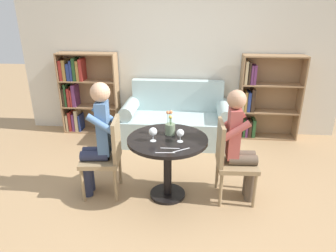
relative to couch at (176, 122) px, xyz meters
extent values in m
plane|color=tan|center=(0.00, -1.55, -0.31)|extent=(16.00, 16.00, 0.00)
cube|color=beige|center=(0.00, 0.43, 1.04)|extent=(5.20, 0.05, 2.70)
cylinder|color=black|center=(0.00, -1.55, 0.38)|extent=(0.86, 0.86, 0.03)
cylinder|color=black|center=(0.00, -1.55, 0.04)|extent=(0.09, 0.09, 0.65)
cylinder|color=black|center=(0.00, -1.55, -0.30)|extent=(0.40, 0.40, 0.03)
cube|color=#A8C1C1|center=(0.00, -0.05, -0.10)|extent=(1.69, 0.80, 0.42)
cube|color=#A8C1C1|center=(0.00, 0.27, 0.36)|extent=(1.47, 0.16, 0.50)
cylinder|color=#A8C1C1|center=(-0.73, -0.05, 0.22)|extent=(0.22, 0.72, 0.22)
cylinder|color=#A8C1C1|center=(0.73, -0.05, 0.22)|extent=(0.22, 0.72, 0.22)
cube|color=#93704C|center=(-1.46, 0.37, 0.36)|extent=(0.94, 0.02, 1.34)
cube|color=#93704C|center=(-1.92, 0.24, 0.36)|extent=(0.02, 0.28, 1.34)
cube|color=#93704C|center=(-1.00, 0.24, 0.36)|extent=(0.02, 0.28, 1.34)
cube|color=#93704C|center=(-1.46, 0.24, -0.30)|extent=(0.90, 0.28, 0.02)
cube|color=#93704C|center=(-1.46, 0.24, 0.14)|extent=(0.90, 0.28, 0.02)
cube|color=#93704C|center=(-1.46, 0.24, 0.58)|extent=(0.90, 0.28, 0.02)
cube|color=#93704C|center=(-1.46, 0.24, 1.02)|extent=(0.90, 0.28, 0.02)
cube|color=tan|center=(-1.88, 0.23, -0.15)|extent=(0.04, 0.23, 0.29)
cube|color=maroon|center=(-1.82, 0.23, -0.12)|extent=(0.05, 0.23, 0.33)
cube|color=#602D5B|center=(-1.77, 0.23, -0.14)|extent=(0.04, 0.23, 0.30)
cube|color=tan|center=(-1.71, 0.23, -0.11)|extent=(0.05, 0.23, 0.37)
cube|color=navy|center=(-1.66, 0.23, -0.15)|extent=(0.03, 0.23, 0.28)
cube|color=#332319|center=(-1.88, 0.23, 0.30)|extent=(0.03, 0.23, 0.30)
cube|color=#234723|center=(-1.85, 0.23, 0.34)|extent=(0.03, 0.23, 0.37)
cube|color=maroon|center=(-1.80, 0.23, 0.30)|extent=(0.04, 0.23, 0.30)
cube|color=maroon|center=(-1.75, 0.23, 0.29)|extent=(0.03, 0.23, 0.28)
cube|color=#602D5B|center=(-1.71, 0.23, 0.33)|extent=(0.05, 0.23, 0.37)
cube|color=maroon|center=(-1.87, 0.23, 0.75)|extent=(0.05, 0.23, 0.32)
cube|color=olive|center=(-1.82, 0.23, 0.75)|extent=(0.05, 0.23, 0.33)
cube|color=navy|center=(-1.75, 0.23, 0.73)|extent=(0.05, 0.23, 0.27)
cube|color=navy|center=(-1.70, 0.23, 0.75)|extent=(0.04, 0.23, 0.32)
cube|color=#234723|center=(-1.65, 0.23, 0.77)|extent=(0.05, 0.23, 0.36)
cube|color=olive|center=(-1.59, 0.23, 0.75)|extent=(0.04, 0.23, 0.32)
cube|color=maroon|center=(-1.54, 0.23, 0.76)|extent=(0.05, 0.23, 0.35)
cube|color=#93704C|center=(1.46, 0.37, 0.36)|extent=(0.94, 0.02, 1.34)
cube|color=#93704C|center=(1.00, 0.24, 0.36)|extent=(0.02, 0.28, 1.34)
cube|color=#93704C|center=(1.92, 0.24, 0.36)|extent=(0.02, 0.28, 1.34)
cube|color=#93704C|center=(1.46, 0.24, -0.30)|extent=(0.90, 0.28, 0.02)
cube|color=#93704C|center=(1.46, 0.24, 0.14)|extent=(0.90, 0.28, 0.02)
cube|color=#93704C|center=(1.46, 0.24, 0.58)|extent=(0.90, 0.28, 0.02)
cube|color=#93704C|center=(1.46, 0.24, 1.02)|extent=(0.90, 0.28, 0.02)
cube|color=#332319|center=(1.05, 0.23, -0.13)|extent=(0.04, 0.23, 0.32)
cube|color=#234723|center=(1.10, 0.23, -0.14)|extent=(0.03, 0.23, 0.30)
cube|color=#602D5B|center=(1.14, 0.23, -0.15)|extent=(0.04, 0.23, 0.27)
cube|color=#332319|center=(1.19, 0.23, -0.15)|extent=(0.05, 0.23, 0.27)
cube|color=#234723|center=(1.25, 0.23, -0.14)|extent=(0.05, 0.23, 0.29)
cube|color=tan|center=(1.04, 0.23, 0.29)|extent=(0.03, 0.23, 0.28)
cube|color=olive|center=(1.08, 0.23, 0.31)|extent=(0.04, 0.23, 0.31)
cube|color=navy|center=(1.13, 0.23, 0.30)|extent=(0.05, 0.23, 0.31)
cube|color=#332319|center=(1.19, 0.23, 0.33)|extent=(0.05, 0.23, 0.36)
cube|color=tan|center=(1.05, 0.23, 0.76)|extent=(0.04, 0.23, 0.35)
cube|color=#332319|center=(1.10, 0.23, 0.76)|extent=(0.03, 0.23, 0.34)
cube|color=#602D5B|center=(1.14, 0.23, 0.73)|extent=(0.03, 0.23, 0.29)
cube|color=#602D5B|center=(1.18, 0.23, 0.74)|extent=(0.04, 0.23, 0.29)
cylinder|color=#937A56|center=(-0.95, -1.40, -0.11)|extent=(0.04, 0.04, 0.40)
cylinder|color=#937A56|center=(-0.91, -1.75, -0.11)|extent=(0.04, 0.04, 0.40)
cylinder|color=#937A56|center=(-0.59, -1.36, -0.11)|extent=(0.04, 0.04, 0.40)
cylinder|color=#937A56|center=(-0.56, -1.71, -0.11)|extent=(0.04, 0.04, 0.40)
cube|color=#937A56|center=(-0.75, -1.56, 0.11)|extent=(0.46, 0.46, 0.05)
cube|color=#937A56|center=(-0.56, -1.54, 0.36)|extent=(0.08, 0.38, 0.45)
cylinder|color=#937A56|center=(0.94, -1.69, -0.11)|extent=(0.04, 0.04, 0.40)
cylinder|color=#937A56|center=(0.92, -1.34, -0.11)|extent=(0.04, 0.04, 0.40)
cylinder|color=#937A56|center=(0.58, -1.71, -0.11)|extent=(0.04, 0.04, 0.40)
cylinder|color=#937A56|center=(0.57, -1.35, -0.11)|extent=(0.04, 0.04, 0.40)
cube|color=#937A56|center=(0.75, -1.52, 0.11)|extent=(0.44, 0.44, 0.05)
cube|color=#937A56|center=(0.56, -1.53, 0.36)|extent=(0.06, 0.38, 0.45)
cylinder|color=#282D47|center=(-0.92, -1.52, -0.09)|extent=(0.11, 0.11, 0.45)
cylinder|color=#282D47|center=(-0.90, -1.63, -0.09)|extent=(0.11, 0.11, 0.45)
cylinder|color=#282D47|center=(-0.81, -1.51, 0.19)|extent=(0.31, 0.14, 0.11)
cylinder|color=#282D47|center=(-0.80, -1.62, 0.19)|extent=(0.31, 0.14, 0.11)
cube|color=#4C709E|center=(-0.69, -1.56, 0.49)|extent=(0.14, 0.21, 0.59)
cylinder|color=#4C709E|center=(-0.71, -1.42, 0.59)|extent=(0.29, 0.10, 0.23)
cylinder|color=#4C709E|center=(-0.68, -1.69, 0.59)|extent=(0.29, 0.10, 0.23)
sphere|color=tan|center=(-0.69, -1.56, 0.89)|extent=(0.21, 0.21, 0.21)
cylinder|color=brown|center=(0.91, -1.57, -0.09)|extent=(0.11, 0.11, 0.45)
cylinder|color=brown|center=(0.91, -1.46, -0.09)|extent=(0.11, 0.11, 0.45)
cylinder|color=brown|center=(0.80, -1.57, 0.19)|extent=(0.30, 0.12, 0.11)
cylinder|color=brown|center=(0.80, -1.46, 0.19)|extent=(0.30, 0.12, 0.11)
cube|color=#B2514C|center=(0.69, -1.52, 0.47)|extent=(0.13, 0.20, 0.55)
cylinder|color=#B2514C|center=(0.70, -1.66, 0.55)|extent=(0.29, 0.08, 0.23)
cylinder|color=#B2514C|center=(0.69, -1.39, 0.55)|extent=(0.29, 0.08, 0.23)
sphere|color=tan|center=(0.69, -1.52, 0.84)|extent=(0.19, 0.19, 0.19)
cylinder|color=white|center=(-0.14, -1.64, 0.40)|extent=(0.06, 0.06, 0.00)
cylinder|color=white|center=(-0.14, -1.64, 0.44)|extent=(0.01, 0.01, 0.07)
sphere|color=white|center=(-0.14, -1.64, 0.51)|extent=(0.09, 0.09, 0.09)
sphere|color=#E58E75|center=(-0.14, -1.64, 0.50)|extent=(0.06, 0.06, 0.06)
cylinder|color=white|center=(0.14, -1.63, 0.40)|extent=(0.06, 0.06, 0.00)
cylinder|color=white|center=(0.14, -1.63, 0.44)|extent=(0.01, 0.01, 0.06)
sphere|color=white|center=(0.14, -1.63, 0.50)|extent=(0.08, 0.08, 0.08)
sphere|color=#E58E75|center=(0.14, -1.63, 0.49)|extent=(0.06, 0.06, 0.06)
cylinder|color=gray|center=(0.02, -1.45, 0.46)|extent=(0.11, 0.11, 0.12)
cylinder|color=#4C7A42|center=(-0.01, -1.46, 0.59)|extent=(0.01, 0.01, 0.13)
sphere|color=#E07F4C|center=(-0.01, -1.46, 0.66)|extent=(0.04, 0.04, 0.04)
cylinder|color=#4C7A42|center=(0.01, -1.43, 0.59)|extent=(0.01, 0.01, 0.12)
sphere|color=#D16684|center=(0.01, -1.43, 0.65)|extent=(0.04, 0.04, 0.04)
cylinder|color=#4C7A42|center=(0.03, -1.45, 0.59)|extent=(0.00, 0.01, 0.14)
sphere|color=#E07F4C|center=(0.03, -1.45, 0.66)|extent=(0.04, 0.04, 0.04)
cylinder|color=#4C7A42|center=(0.02, -1.48, 0.57)|extent=(0.00, 0.01, 0.09)
sphere|color=#EACC4C|center=(0.02, -1.48, 0.61)|extent=(0.04, 0.04, 0.04)
cylinder|color=#4C7A42|center=(0.03, -1.45, 0.57)|extent=(0.01, 0.01, 0.08)
sphere|color=silver|center=(0.03, -1.45, 0.61)|extent=(0.04, 0.04, 0.04)
cube|color=silver|center=(0.01, -1.90, 0.40)|extent=(0.19, 0.03, 0.00)
cube|color=silver|center=(0.05, -1.80, 0.40)|extent=(0.19, 0.01, 0.00)
cube|color=silver|center=(0.16, -1.82, 0.40)|extent=(0.16, 0.12, 0.00)
camera|label=1|loc=(0.26, -4.44, 1.70)|focal=32.00mm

